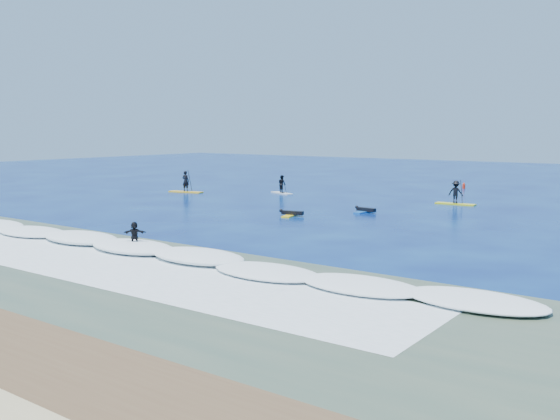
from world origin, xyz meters
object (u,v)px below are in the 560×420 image
Objects in this scene: prone_paddler_near at (291,214)px; marker_buoy at (464,186)px; sup_paddler_center at (282,186)px; sup_paddler_left at (186,185)px; wave_surfer at (135,236)px; prone_paddler_far at (365,210)px; sup_paddler_right at (456,194)px.

marker_buoy is (2.51, 25.11, 0.14)m from prone_paddler_near.
marker_buoy is (11.32, 14.01, -0.42)m from sup_paddler_center.
sup_paddler_left is 27.11m from wave_surfer.
sup_paddler_left is at bearing 54.12° from prone_paddler_near.
prone_paddler_far is 1.29× the size of wave_surfer.
sup_paddler_center is at bearing -176.69° from sup_paddler_right.
prone_paddler_far is at bearing -114.47° from sup_paddler_right.
wave_surfer is at bearing -103.63° from sup_paddler_right.
wave_surfer is 39.09m from marker_buoy.
sup_paddler_right is 1.88× the size of wave_surfer.
sup_paddler_left is at bearing -136.23° from marker_buoy.
sup_paddler_center is 18.01m from marker_buoy.
sup_paddler_center is 1.72× the size of wave_surfer.
sup_paddler_right is 1.38× the size of prone_paddler_near.
prone_paddler_near is at bearing -119.04° from sup_paddler_right.
marker_buoy is (18.99, 18.19, -0.42)m from sup_paddler_left.
marker_buoy is (-3.94, 12.70, -0.53)m from sup_paddler_right.
prone_paddler_far is 18.51m from wave_surfer.
sup_paddler_left is 1.52× the size of prone_paddler_near.
wave_surfer is at bearing 178.76° from prone_paddler_far.
sup_paddler_center is 0.91× the size of sup_paddler_right.
sup_paddler_left reaches higher than sup_paddler_center.
sup_paddler_left reaches higher than marker_buoy.
sup_paddler_right is at bearing 1.48° from sup_paddler_left.
prone_paddler_near is at bearing -95.70° from marker_buoy.
prone_paddler_near is at bearing 53.65° from wave_surfer.
sup_paddler_left is 26.30m from marker_buoy.
marker_buoy reaches higher than prone_paddler_far.
prone_paddler_far is at bearing -7.00° from sup_paddler_center.
prone_paddler_near is at bearing -29.23° from sup_paddler_center.
sup_paddler_center is 13.64m from prone_paddler_far.
prone_paddler_far is at bearing -19.26° from sup_paddler_left.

